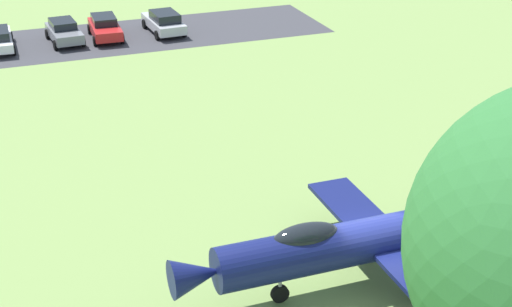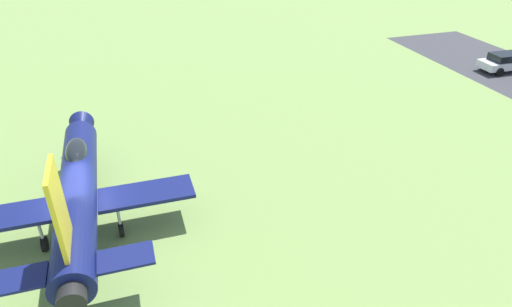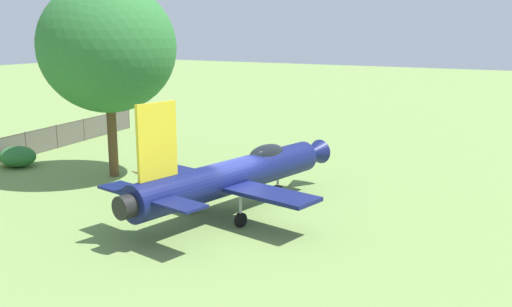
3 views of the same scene
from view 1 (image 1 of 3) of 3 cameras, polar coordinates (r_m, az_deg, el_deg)
The scene contains 6 objects.
ground_plane at distance 26.35m, azimuth 8.31°, elevation -9.40°, with size 200.00×200.00×0.00m, color #75934C.
parking_strip at distance 52.51m, azimuth -12.52°, elevation 8.19°, with size 32.66×8.00×0.00m, color #38383D.
display_jet at distance 25.28m, azimuth 7.87°, elevation -6.36°, with size 12.56×9.14×5.23m.
parked_car_silver at distance 53.15m, azimuth -6.84°, elevation 9.68°, with size 2.51×4.76×1.50m.
parked_car_red at distance 52.57m, azimuth -11.16°, elevation 9.19°, with size 2.69×4.65×1.45m.
parked_car_gray at distance 52.23m, azimuth -14.06°, elevation 8.80°, with size 2.32×4.26×1.42m.
Camera 1 is at (14.09, 16.58, 14.85)m, focal length 53.89 mm.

